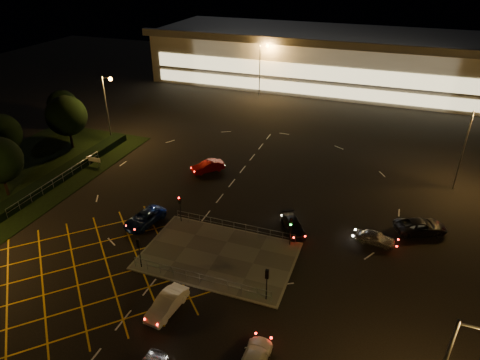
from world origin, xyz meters
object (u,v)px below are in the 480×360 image
(signal_nw, at_px, (180,203))
(signal_ne, at_px, (291,226))
(signal_sw, at_px, (139,247))
(car_circ_red, at_px, (208,166))
(car_far_dkgrey, at_px, (293,226))
(signal_se, at_px, (267,278))
(car_east_grey, at_px, (421,226))
(car_approach_white, at_px, (254,359))
(car_queue_white, at_px, (167,304))
(car_right_silver, at_px, (375,238))
(car_left_blue, at_px, (145,218))

(signal_nw, xyz_separation_m, signal_ne, (12.00, 0.00, 0.00))
(signal_sw, distance_m, car_circ_red, 20.08)
(car_far_dkgrey, bearing_deg, car_circ_red, 114.78)
(signal_ne, relative_size, car_far_dkgrey, 0.72)
(signal_nw, height_order, signal_ne, same)
(signal_se, relative_size, car_circ_red, 0.72)
(car_far_dkgrey, xyz_separation_m, car_east_grey, (12.42, 4.26, 0.11))
(signal_sw, height_order, car_approach_white, signal_sw)
(car_east_grey, bearing_deg, car_queue_white, 111.04)
(signal_se, relative_size, car_queue_white, 0.72)
(signal_sw, distance_m, signal_nw, 7.99)
(signal_se, bearing_deg, car_east_grey, -129.25)
(signal_nw, bearing_deg, car_queue_white, -67.96)
(signal_ne, relative_size, car_queue_white, 0.72)
(signal_sw, bearing_deg, car_far_dkgrey, -137.91)
(car_far_dkgrey, bearing_deg, signal_sw, -169.09)
(signal_ne, relative_size, car_circ_red, 0.72)
(signal_sw, distance_m, car_right_silver, 22.92)
(car_right_silver, relative_size, car_approach_white, 0.88)
(car_queue_white, bearing_deg, car_left_blue, 135.81)
(signal_nw, height_order, car_left_blue, signal_nw)
(signal_se, bearing_deg, car_approach_white, 99.50)
(car_east_grey, height_order, car_approach_white, car_east_grey)
(car_left_blue, bearing_deg, signal_sw, -49.36)
(car_left_blue, bearing_deg, car_right_silver, 23.69)
(car_queue_white, xyz_separation_m, car_approach_white, (8.26, -2.47, -0.09))
(car_queue_white, relative_size, car_approach_white, 1.00)
(signal_se, height_order, car_far_dkgrey, signal_se)
(signal_sw, xyz_separation_m, car_east_grey, (24.10, 14.81, -1.63))
(car_circ_red, distance_m, car_approach_white, 30.33)
(signal_ne, relative_size, car_left_blue, 0.63)
(signal_sw, relative_size, car_queue_white, 0.72)
(car_left_blue, bearing_deg, car_approach_white, -25.64)
(car_queue_white, bearing_deg, car_circ_red, 113.14)
(signal_se, bearing_deg, car_far_dkgrey, -88.30)
(signal_nw, height_order, car_east_grey, signal_nw)
(signal_se, distance_m, signal_nw, 14.41)
(car_far_dkgrey, distance_m, car_approach_white, 16.96)
(signal_se, xyz_separation_m, car_far_dkgrey, (-0.31, 10.55, -1.74))
(car_circ_red, bearing_deg, car_left_blue, -52.50)
(signal_nw, relative_size, car_east_grey, 0.59)
(signal_nw, xyz_separation_m, car_east_grey, (24.10, 6.82, -1.63))
(signal_se, bearing_deg, car_right_silver, -125.01)
(signal_nw, distance_m, car_right_silver, 20.23)
(signal_sw, height_order, signal_ne, same)
(signal_se, xyz_separation_m, car_circ_red, (-14.14, 19.90, -1.65))
(signal_se, xyz_separation_m, car_queue_white, (-7.20, -3.88, -1.64))
(car_east_grey, distance_m, car_approach_white, 23.87)
(signal_nw, distance_m, signal_ne, 12.00)
(car_left_blue, height_order, car_circ_red, car_circ_red)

